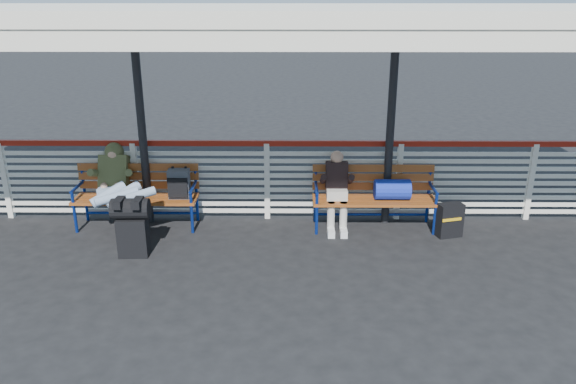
{
  "coord_description": "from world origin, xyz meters",
  "views": [
    {
      "loc": [
        0.38,
        -6.19,
        3.32
      ],
      "look_at": [
        0.33,
        1.0,
        0.75
      ],
      "focal_mm": 35.0,
      "sensor_mm": 36.0,
      "label": 1
    }
  ],
  "objects_px": {
    "traveler_man": "(119,189)",
    "suitcase_side": "(450,220)",
    "luggage_stack": "(132,225)",
    "bench_right": "(381,191)",
    "companion_person": "(337,190)",
    "bench_left": "(148,188)"
  },
  "relations": [
    {
      "from": "bench_left",
      "to": "bench_right",
      "type": "distance_m",
      "value": 3.43
    },
    {
      "from": "traveler_man",
      "to": "suitcase_side",
      "type": "bearing_deg",
      "value": -0.09
    },
    {
      "from": "bench_left",
      "to": "suitcase_side",
      "type": "xyz_separation_m",
      "value": [
        4.38,
        -0.37,
        -0.34
      ]
    },
    {
      "from": "traveler_man",
      "to": "companion_person",
      "type": "distance_m",
      "value": 3.12
    },
    {
      "from": "bench_left",
      "to": "suitcase_side",
      "type": "relative_size",
      "value": 3.66
    },
    {
      "from": "luggage_stack",
      "to": "companion_person",
      "type": "xyz_separation_m",
      "value": [
        2.76,
        0.96,
        0.16
      ]
    },
    {
      "from": "luggage_stack",
      "to": "traveler_man",
      "type": "distance_m",
      "value": 0.8
    },
    {
      "from": "bench_right",
      "to": "companion_person",
      "type": "relative_size",
      "value": 1.57
    },
    {
      "from": "bench_left",
      "to": "luggage_stack",
      "type": "bearing_deg",
      "value": -88.55
    },
    {
      "from": "bench_left",
      "to": "bench_right",
      "type": "relative_size",
      "value": 1.0
    },
    {
      "from": "bench_right",
      "to": "bench_left",
      "type": "bearing_deg",
      "value": 179.13
    },
    {
      "from": "bench_right",
      "to": "companion_person",
      "type": "bearing_deg",
      "value": -178.42
    },
    {
      "from": "bench_right",
      "to": "traveler_man",
      "type": "relative_size",
      "value": 1.12
    },
    {
      "from": "bench_left",
      "to": "traveler_man",
      "type": "bearing_deg",
      "value": -131.56
    },
    {
      "from": "luggage_stack",
      "to": "companion_person",
      "type": "bearing_deg",
      "value": 17.7
    },
    {
      "from": "luggage_stack",
      "to": "suitcase_side",
      "type": "xyz_separation_m",
      "value": [
        4.36,
        0.67,
        -0.19
      ]
    },
    {
      "from": "luggage_stack",
      "to": "suitcase_side",
      "type": "distance_m",
      "value": 4.41
    },
    {
      "from": "bench_right",
      "to": "traveler_man",
      "type": "bearing_deg",
      "value": -175.3
    },
    {
      "from": "luggage_stack",
      "to": "suitcase_side",
      "type": "relative_size",
      "value": 1.64
    },
    {
      "from": "traveler_man",
      "to": "companion_person",
      "type": "height_order",
      "value": "traveler_man"
    },
    {
      "from": "bench_right",
      "to": "companion_person",
      "type": "height_order",
      "value": "companion_person"
    },
    {
      "from": "luggage_stack",
      "to": "bench_right",
      "type": "relative_size",
      "value": 0.45
    }
  ]
}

